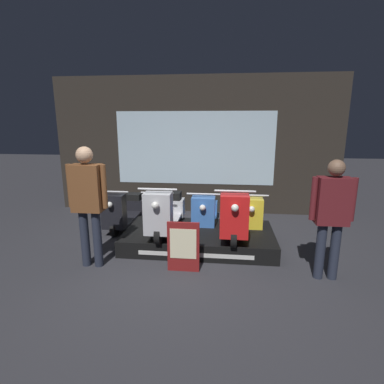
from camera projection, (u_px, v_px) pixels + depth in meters
The scene contains 12 objects.
ground_plane at pixel (173, 270), 4.45m from camera, with size 30.00×30.00×0.00m, color #2D2D33.
shop_wall_back at pixel (195, 146), 7.07m from camera, with size 6.76×0.09×3.20m.
display_platform at pixel (199, 238), 5.35m from camera, with size 2.61×1.39×0.28m.
scooter_display_left at pixel (166, 212), 5.24m from camera, with size 0.61×1.69×0.90m.
scooter_display_right at pixel (233, 214), 5.12m from camera, with size 0.61×1.69×0.90m.
scooter_backrow_0 at pixel (124, 210), 6.30m from camera, with size 0.61×1.69×0.90m.
scooter_backrow_1 at pixel (164, 212), 6.21m from camera, with size 0.61×1.69×0.90m.
scooter_backrow_2 at pixel (205, 213), 6.11m from camera, with size 0.61×1.69×0.90m.
scooter_backrow_3 at pixel (248, 214), 6.02m from camera, with size 0.61×1.69×0.90m.
person_left_browsing at pixel (88, 197), 4.37m from camera, with size 0.60×0.25×1.82m.
person_right_browsing at pixel (332, 211), 4.02m from camera, with size 0.58×0.24×1.68m.
price_sign_board at pixel (183, 247), 4.36m from camera, with size 0.47×0.04×0.76m.
Camera 1 is at (0.73, -4.01, 2.16)m, focal length 28.00 mm.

